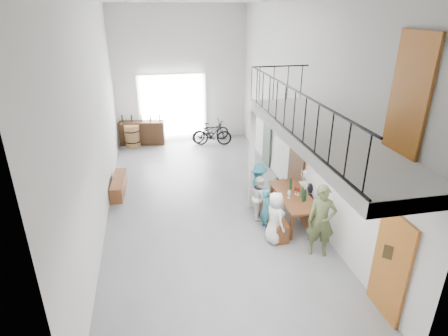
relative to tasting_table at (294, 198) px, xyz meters
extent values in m
plane|color=slate|center=(-2.20, 1.46, -0.71)|extent=(12.00, 12.00, 0.00)
plane|color=silver|center=(-2.20, 7.46, 2.04)|extent=(5.50, 0.00, 5.50)
plane|color=silver|center=(-2.20, -4.54, 2.04)|extent=(5.50, 0.00, 5.50)
plane|color=silver|center=(-4.95, 1.46, 2.04)|extent=(0.00, 12.00, 12.00)
plane|color=silver|center=(0.55, 1.46, 2.04)|extent=(0.00, 12.00, 12.00)
plane|color=white|center=(-2.20, 1.46, 4.79)|extent=(12.00, 12.00, 0.00)
cube|color=white|center=(-2.60, 7.40, 0.69)|extent=(2.80, 0.08, 2.80)
cube|color=#965319|center=(0.50, -3.44, 0.34)|extent=(0.06, 0.95, 2.10)
cube|color=#3E2310|center=(0.50, 1.16, 0.29)|extent=(0.06, 1.10, 2.00)
cube|color=#2E372D|center=(0.50, 3.96, 0.29)|extent=(0.06, 0.80, 2.00)
cube|color=#965319|center=(0.50, -3.04, 3.39)|extent=(0.06, 0.90, 1.95)
cube|color=#44341B|center=(0.52, 0.06, 1.19)|extent=(0.04, 0.45, 0.55)
cylinder|color=white|center=(0.51, 2.66, 1.69)|extent=(0.04, 0.28, 0.28)
cube|color=silver|center=(-0.20, -1.74, 2.29)|extent=(1.50, 5.60, 0.25)
cube|color=black|center=(-0.93, -1.74, 3.27)|extent=(0.03, 5.60, 0.03)
cube|color=black|center=(-0.93, -1.74, 2.44)|extent=(0.03, 5.60, 0.03)
cube|color=black|center=(-0.20, 1.04, 3.27)|extent=(1.50, 0.03, 0.03)
cube|color=silver|center=(-0.90, 1.01, 0.73)|extent=(0.14, 0.14, 2.88)
cube|color=brown|center=(0.00, 0.00, 0.05)|extent=(0.84, 1.98, 0.06)
cube|color=brown|center=(-0.36, -0.84, -0.34)|extent=(0.07, 0.07, 0.73)
cube|color=brown|center=(0.32, -0.85, -0.34)|extent=(0.07, 0.07, 0.73)
cube|color=brown|center=(-0.32, 0.85, -0.34)|extent=(0.07, 0.07, 0.73)
cube|color=brown|center=(0.36, 0.84, -0.34)|extent=(0.07, 0.07, 0.73)
cube|color=brown|center=(-0.62, 0.05, -0.46)|extent=(0.38, 2.14, 0.49)
cube|color=brown|center=(0.37, 0.01, -0.50)|extent=(0.42, 1.81, 0.41)
cylinder|color=#10321A|center=(0.09, -0.38, 0.26)|extent=(0.07, 0.07, 0.35)
cylinder|color=#10321A|center=(0.14, -0.22, 0.26)|extent=(0.07, 0.07, 0.35)
cylinder|color=#10321A|center=(0.17, -0.34, 0.26)|extent=(0.07, 0.07, 0.35)
cylinder|color=#10321A|center=(0.04, 0.36, 0.26)|extent=(0.07, 0.07, 0.35)
cube|color=brown|center=(-4.70, 2.71, -0.47)|extent=(0.45, 1.67, 0.47)
cylinder|color=brown|center=(-4.35, 6.86, -0.25)|extent=(0.61, 0.61, 0.91)
cylinder|color=black|center=(-4.35, 6.86, -0.48)|extent=(0.62, 0.62, 0.05)
cylinder|color=black|center=(-4.35, 6.86, -0.02)|extent=(0.62, 0.62, 0.05)
cube|color=#3E2310|center=(-3.95, 7.11, -0.22)|extent=(1.89, 0.76, 0.97)
cylinder|color=#10321A|center=(-4.71, 7.23, 0.40)|extent=(0.06, 0.06, 0.28)
cylinder|color=#10321A|center=(-4.33, 7.19, 0.40)|extent=(0.06, 0.06, 0.28)
cylinder|color=#10321A|center=(-3.95, 7.13, 0.40)|extent=(0.06, 0.06, 0.28)
cylinder|color=#10321A|center=(-3.57, 7.03, 0.40)|extent=(0.06, 0.06, 0.28)
cylinder|color=#10321A|center=(-3.18, 7.04, 0.40)|extent=(0.06, 0.06, 0.28)
imported|color=white|center=(-0.79, -0.81, -0.04)|extent=(0.53, 0.72, 1.34)
imported|color=teal|center=(-0.82, -0.19, -0.13)|extent=(0.33, 0.45, 1.16)
imported|color=white|center=(-0.82, 0.39, -0.09)|extent=(0.52, 0.64, 1.22)
imported|color=teal|center=(-0.71, 0.98, -0.04)|extent=(0.63, 0.93, 1.34)
imported|color=red|center=(0.56, -0.53, -0.14)|extent=(0.50, 0.72, 1.14)
imported|color=black|center=(0.58, 0.16, -0.20)|extent=(0.62, 0.99, 1.02)
imported|color=white|center=(0.61, 0.65, -0.09)|extent=(0.52, 0.68, 1.24)
imported|color=#4D5731|center=(0.08, -1.48, 0.18)|extent=(0.75, 0.61, 1.77)
imported|color=#154E15|center=(0.25, 1.93, -0.48)|extent=(0.41, 0.35, 0.45)
imported|color=black|center=(-1.09, 6.84, -0.26)|extent=(1.80, 1.02, 0.89)
imported|color=black|center=(-1.09, 6.36, -0.23)|extent=(1.65, 0.74, 0.96)
camera|label=1|loc=(-3.56, -8.23, 4.71)|focal=30.00mm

